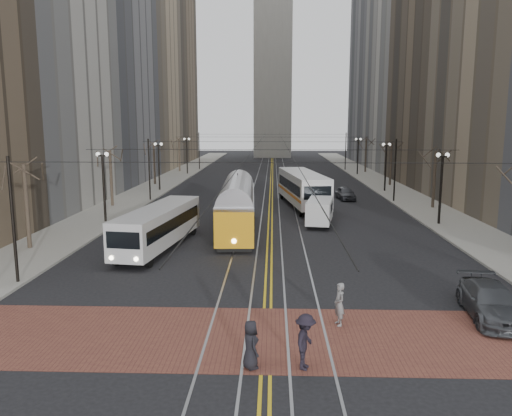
# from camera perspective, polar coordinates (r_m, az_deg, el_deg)

# --- Properties ---
(ground) EXTENTS (260.00, 260.00, 0.00)m
(ground) POSITION_cam_1_polar(r_m,az_deg,el_deg) (23.69, 1.36, -10.56)
(ground) COLOR black
(ground) RESTS_ON ground
(sidewalk_left) EXTENTS (5.00, 140.00, 0.15)m
(sidewalk_left) POSITION_cam_1_polar(r_m,az_deg,el_deg) (69.41, -10.71, 2.77)
(sidewalk_left) COLOR gray
(sidewalk_left) RESTS_ON ground
(sidewalk_right) EXTENTS (5.00, 140.00, 0.15)m
(sidewalk_right) POSITION_cam_1_polar(r_m,az_deg,el_deg) (69.31, 14.29, 2.63)
(sidewalk_right) COLOR gray
(sidewalk_right) RESTS_ON ground
(crosswalk_band) EXTENTS (25.00, 6.00, 0.01)m
(crosswalk_band) POSITION_cam_1_polar(r_m,az_deg,el_deg) (19.98, 1.23, -14.51)
(crosswalk_band) COLOR brown
(crosswalk_band) RESTS_ON ground
(streetcar_rails) EXTENTS (4.80, 130.00, 0.02)m
(streetcar_rails) POSITION_cam_1_polar(r_m,az_deg,el_deg) (67.73, 1.78, 2.71)
(streetcar_rails) COLOR gray
(streetcar_rails) RESTS_ON ground
(centre_lines) EXTENTS (0.42, 130.00, 0.01)m
(centre_lines) POSITION_cam_1_polar(r_m,az_deg,el_deg) (67.73, 1.78, 2.71)
(centre_lines) COLOR gold
(centre_lines) RESTS_ON ground
(building_left_mid) EXTENTS (16.00, 20.00, 34.00)m
(building_left_mid) POSITION_cam_1_polar(r_m,az_deg,el_deg) (73.45, -19.31, 16.02)
(building_left_mid) COLOR slate
(building_left_mid) RESTS_ON ground
(building_left_midfar) EXTENTS (20.00, 20.00, 52.00)m
(building_left_midfar) POSITION_cam_1_polar(r_m,az_deg,el_deg) (94.18, -16.20, 20.19)
(building_left_midfar) COLOR gray
(building_left_midfar) RESTS_ON ground
(building_left_far) EXTENTS (16.00, 20.00, 40.00)m
(building_left_far) POSITION_cam_1_polar(r_m,az_deg,el_deg) (111.87, -11.76, 15.52)
(building_left_far) COLOR brown
(building_left_far) RESTS_ON ground
(building_right_mid) EXTENTS (16.00, 20.00, 34.00)m
(building_right_mid) POSITION_cam_1_polar(r_m,az_deg,el_deg) (73.30, 23.06, 15.82)
(building_right_mid) COLOR brown
(building_right_mid) RESTS_ON ground
(building_right_midfar) EXTENTS (20.00, 20.00, 52.00)m
(building_right_midfar) POSITION_cam_1_polar(r_m,az_deg,el_deg) (94.06, 20.06, 20.01)
(building_right_midfar) COLOR #A7A59D
(building_right_midfar) RESTS_ON ground
(building_right_far) EXTENTS (16.00, 20.00, 40.00)m
(building_right_far) POSITION_cam_1_polar(r_m,az_deg,el_deg) (111.77, 15.61, 15.38)
(building_right_far) COLOR slate
(building_right_far) RESTS_ON ground
(clock_tower) EXTENTS (12.00, 12.00, 66.00)m
(clock_tower) POSITION_cam_1_polar(r_m,az_deg,el_deg) (127.30, 1.98, 22.25)
(clock_tower) COLOR #B2AFA5
(clock_tower) RESTS_ON ground
(lamp_posts) EXTENTS (27.60, 57.20, 5.60)m
(lamp_posts) POSITION_cam_1_polar(r_m,az_deg,el_deg) (51.26, 1.73, 3.62)
(lamp_posts) COLOR black
(lamp_posts) RESTS_ON ground
(street_trees) EXTENTS (31.68, 53.28, 5.60)m
(street_trees) POSITION_cam_1_polar(r_m,az_deg,el_deg) (57.73, 1.76, 4.30)
(street_trees) COLOR #382D23
(street_trees) RESTS_ON ground
(trolley_wires) EXTENTS (25.96, 120.00, 6.60)m
(trolley_wires) POSITION_cam_1_polar(r_m,az_deg,el_deg) (57.23, 1.76, 5.23)
(trolley_wires) COLOR black
(trolley_wires) RESTS_ON ground
(transit_bus) EXTENTS (3.77, 11.19, 2.75)m
(transit_bus) POSITION_cam_1_polar(r_m,az_deg,el_deg) (33.46, -11.02, -2.27)
(transit_bus) COLOR #BABABA
(transit_bus) RESTS_ON ground
(streetcar) EXTENTS (3.09, 13.70, 3.21)m
(streetcar) POSITION_cam_1_polar(r_m,az_deg,el_deg) (37.87, -2.17, -0.36)
(streetcar) COLOR orange
(streetcar) RESTS_ON ground
(rear_bus) EXTENTS (4.63, 13.21, 3.38)m
(rear_bus) POSITION_cam_1_polar(r_m,az_deg,el_deg) (49.70, 5.34, 2.10)
(rear_bus) COLOR silver
(rear_bus) RESTS_ON ground
(cargo_van) EXTENTS (2.64, 5.03, 2.12)m
(cargo_van) POSITION_cam_1_polar(r_m,az_deg,el_deg) (40.65, 7.29, -0.52)
(cargo_van) COLOR silver
(cargo_van) RESTS_ON ground
(sedan_grey) EXTENTS (2.02, 4.20, 1.38)m
(sedan_grey) POSITION_cam_1_polar(r_m,az_deg,el_deg) (55.06, 10.18, 1.68)
(sedan_grey) COLOR #43454B
(sedan_grey) RESTS_ON ground
(sedan_silver) EXTENTS (2.21, 4.69, 1.48)m
(sedan_silver) POSITION_cam_1_polar(r_m,az_deg,el_deg) (53.91, 7.13, 1.64)
(sedan_silver) COLOR #A1A3A8
(sedan_silver) RESTS_ON ground
(sedan_parked) EXTENTS (2.51, 5.09, 1.42)m
(sedan_parked) POSITION_cam_1_polar(r_m,az_deg,el_deg) (23.75, 25.25, -9.64)
(sedan_parked) COLOR #3E4146
(sedan_parked) RESTS_ON ground
(pedestrian_a) EXTENTS (0.82, 0.96, 1.67)m
(pedestrian_a) POSITION_cam_1_polar(r_m,az_deg,el_deg) (17.37, -0.63, -15.33)
(pedestrian_a) COLOR black
(pedestrian_a) RESTS_ON crosswalk_band
(pedestrian_b) EXTENTS (0.57, 0.73, 1.78)m
(pedestrian_b) POSITION_cam_1_polar(r_m,az_deg,el_deg) (20.99, 9.50, -10.78)
(pedestrian_b) COLOR slate
(pedestrian_b) RESTS_ON crosswalk_band
(pedestrian_d) EXTENTS (1.04, 1.39, 1.92)m
(pedestrian_d) POSITION_cam_1_polar(r_m,az_deg,el_deg) (17.34, 5.67, -14.97)
(pedestrian_d) COLOR black
(pedestrian_d) RESTS_ON crosswalk_band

